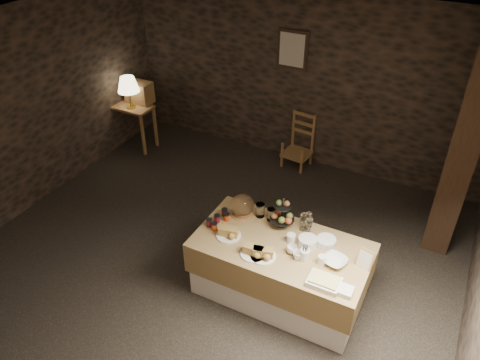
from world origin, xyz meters
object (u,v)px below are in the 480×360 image
at_px(table_lamp, 128,85).
at_px(chair, 299,143).
at_px(console_table, 132,113).
at_px(wine_rack, 139,92).
at_px(buffet_table, 281,266).
at_px(timber_column, 463,155).
at_px(fruit_stand, 282,216).

distance_m(table_lamp, chair, 2.77).
height_order(console_table, wine_rack, wine_rack).
bearing_deg(buffet_table, timber_column, 49.03).
relative_size(console_table, table_lamp, 1.44).
bearing_deg(buffet_table, wine_rack, 148.69).
bearing_deg(fruit_stand, console_table, 154.07).
distance_m(buffet_table, fruit_stand, 0.53).
xyz_separation_m(chair, fruit_stand, (0.69, -2.32, 0.48)).
height_order(chair, fruit_stand, fruit_stand).
height_order(wine_rack, fruit_stand, fruit_stand).
xyz_separation_m(wine_rack, chair, (2.55, 0.54, -0.52)).
bearing_deg(console_table, fruit_stand, -25.93).
relative_size(buffet_table, table_lamp, 3.54).
height_order(console_table, fruit_stand, fruit_stand).
relative_size(buffet_table, fruit_stand, 4.77).
bearing_deg(timber_column, table_lamp, 177.66).
height_order(buffet_table, timber_column, timber_column).
bearing_deg(timber_column, wine_rack, 174.91).
height_order(buffet_table, fruit_stand, fruit_stand).
distance_m(buffet_table, console_table, 3.90).
bearing_deg(buffet_table, table_lamp, 151.63).
bearing_deg(table_lamp, wine_rack, 90.00).
relative_size(table_lamp, wine_rack, 1.21).
xyz_separation_m(buffet_table, wine_rack, (-3.36, 2.05, 0.49)).
distance_m(buffet_table, wine_rack, 3.97).
xyz_separation_m(table_lamp, timber_column, (4.77, -0.20, 0.19)).
bearing_deg(timber_column, buffet_table, -130.97).
height_order(buffet_table, chair, chair).
distance_m(console_table, table_lamp, 0.52).
bearing_deg(chair, timber_column, -16.75).
height_order(chair, timber_column, timber_column).
distance_m(timber_column, fruit_stand, 2.09).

